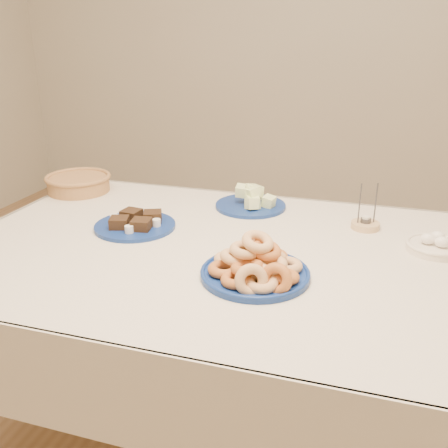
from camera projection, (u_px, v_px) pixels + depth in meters
The scene contains 8 objects.
ground at pixel (228, 438), 1.80m from camera, with size 5.00×5.00×0.00m, color olive.
dining_table at pixel (229, 279), 1.57m from camera, with size 1.71×1.11×0.75m.
donut_platter at pixel (256, 267), 1.33m from camera, with size 0.37×0.37×0.14m.
melon_plate at pixel (252, 201), 1.87m from camera, with size 0.31×0.31×0.09m.
brownie_plate at pixel (135, 224), 1.68m from camera, with size 0.33×0.33×0.05m.
wicker_basket at pixel (78, 183), 2.05m from camera, with size 0.31×0.31×0.07m.
candle_holder at pixel (365, 224), 1.68m from camera, with size 0.12×0.12×0.16m.
egg_bowl at pixel (435, 245), 1.50m from camera, with size 0.19×0.19×0.06m.
Camera 1 is at (0.40, -1.34, 1.38)m, focal length 40.00 mm.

